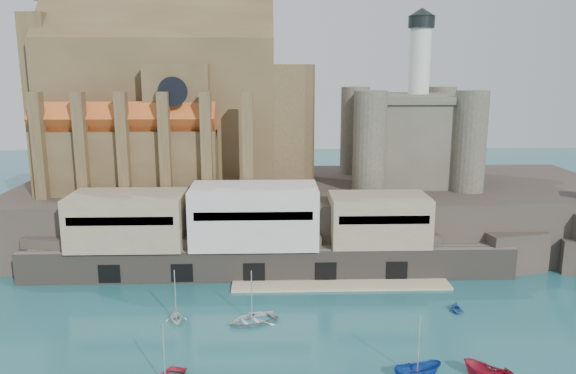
# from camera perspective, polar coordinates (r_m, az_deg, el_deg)

# --- Properties ---
(ground) EXTENTS (300.00, 300.00, 0.00)m
(ground) POSITION_cam_1_polar(r_m,az_deg,el_deg) (62.43, 5.64, -16.23)
(ground) COLOR #1A5157
(ground) RESTS_ON ground
(promontory) EXTENTS (100.00, 36.00, 10.00)m
(promontory) POSITION_cam_1_polar(r_m,az_deg,el_deg) (97.29, 2.63, -2.58)
(promontory) COLOR #2B2420
(promontory) RESTS_ON ground
(quay) EXTENTS (70.00, 12.00, 13.05)m
(quay) POSITION_cam_1_polar(r_m,az_deg,el_deg) (81.05, -3.56, -4.78)
(quay) COLOR #5C5449
(quay) RESTS_ON ground
(church) EXTENTS (47.00, 25.93, 30.51)m
(church) POSITION_cam_1_polar(r_m,az_deg,el_deg) (97.99, -11.61, 7.51)
(church) COLOR brown
(church) RESTS_ON promontory
(castle_keep) EXTENTS (21.20, 21.20, 29.30)m
(castle_keep) POSITION_cam_1_polar(r_m,az_deg,el_deg) (99.06, 12.09, 5.31)
(castle_keep) COLOR #4D483C
(castle_keep) RESTS_ON promontory
(boat_4) EXTENTS (3.23, 2.37, 3.38)m
(boat_4) POSITION_cam_1_polar(r_m,az_deg,el_deg) (69.82, -11.27, -13.20)
(boat_4) COLOR silver
(boat_4) RESTS_ON ground
(boat_6) EXTENTS (3.05, 4.50, 6.14)m
(boat_6) POSITION_cam_1_polar(r_m,az_deg,el_deg) (68.46, -3.68, -13.52)
(boat_6) COLOR silver
(boat_6) RESTS_ON ground
(boat_7) EXTENTS (2.61, 1.79, 2.83)m
(boat_7) POSITION_cam_1_polar(r_m,az_deg,el_deg) (74.03, 16.65, -11.98)
(boat_7) COLOR #244F9E
(boat_7) RESTS_ON ground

